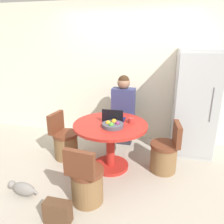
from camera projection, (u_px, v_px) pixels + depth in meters
The scene contains 13 objects.
ground_plane at pixel (109, 175), 3.26m from camera, with size 12.00×12.00×0.00m, color #B2A899.
wall_back at pixel (127, 73), 4.17m from camera, with size 7.00×0.06×2.60m.
refrigerator at pixel (195, 103), 3.68m from camera, with size 0.68×0.68×1.79m.
dining_table at pixel (110, 137), 3.30m from camera, with size 1.11×1.11×0.73m.
chair_near_camera at pixel (86, 183), 2.65m from camera, with size 0.42×0.43×0.78m.
chair_right_side at pixel (165, 155), 3.29m from camera, with size 0.43×0.42×0.78m.
chair_left_side at pixel (65, 143), 3.67m from camera, with size 0.43×0.42×0.78m.
person_seated at pixel (124, 108), 3.93m from camera, with size 0.40×0.37×1.34m.
laptop at pixel (114, 118), 3.33m from camera, with size 0.32×0.24×0.20m.
fruit_bowl at pixel (113, 125), 3.10m from camera, with size 0.31×0.31×0.10m.
coffee_cup at pixel (131, 120), 3.25m from camera, with size 0.08×0.08×0.08m.
cat at pixel (23, 189), 2.82m from camera, with size 0.45×0.16×0.18m.
handbag at pixel (58, 212), 2.39m from camera, with size 0.30×0.14×0.26m.
Camera 1 is at (0.70, -2.70, 1.93)m, focal length 35.00 mm.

